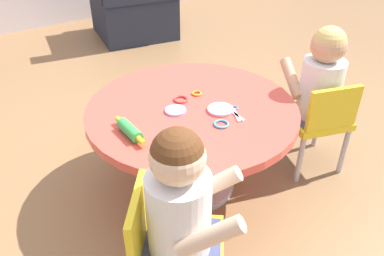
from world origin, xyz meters
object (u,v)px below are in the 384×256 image
at_px(rolling_pin, 130,130).
at_px(craft_scissors, 233,111).
at_px(craft_table, 192,125).
at_px(seated_child_left, 180,199).
at_px(child_chair_right, 318,119).
at_px(seated_child_right, 322,77).
at_px(child_chair_left, 170,247).
at_px(armchair_dark, 134,5).

bearing_deg(rolling_pin, craft_scissors, -11.22).
relative_size(craft_table, seated_child_left, 1.93).
relative_size(child_chair_right, seated_child_right, 1.05).
relative_size(child_chair_left, craft_scissors, 3.81).
distance_m(craft_table, seated_child_right, 0.69).
bearing_deg(child_chair_right, craft_scissors, 169.31).
bearing_deg(craft_scissors, child_chair_left, -146.95).
xyz_separation_m(rolling_pin, craft_scissors, (0.47, -0.09, -0.02)).
bearing_deg(armchair_dark, child_chair_right, -93.64).
bearing_deg(craft_table, armchair_dark, 70.00).
relative_size(seated_child_right, rolling_pin, 2.21).
height_order(seated_child_right, rolling_pin, seated_child_right).
bearing_deg(seated_child_left, armchair_dark, 66.12).
xyz_separation_m(seated_child_left, child_chair_right, (1.04, 0.30, -0.23)).
xyz_separation_m(child_chair_left, child_chair_right, (1.07, 0.27, 0.00)).
xyz_separation_m(craft_table, craft_scissors, (0.13, -0.14, 0.10)).
xyz_separation_m(seated_child_right, craft_scissors, (-0.51, 0.06, -0.06)).
bearing_deg(seated_child_left, seated_child_right, 17.74).
bearing_deg(seated_child_right, craft_scissors, 173.69).
height_order(child_chair_right, craft_scissors, child_chair_right).
bearing_deg(seated_child_left, rolling_pin, 82.42).
bearing_deg(craft_scissors, child_chair_right, -10.69).
relative_size(child_chair_left, seated_child_right, 1.05).
relative_size(armchair_dark, rolling_pin, 3.69).
xyz_separation_m(child_chair_left, seated_child_left, (0.03, -0.02, 0.23)).
bearing_deg(seated_child_right, child_chair_right, -107.78).
distance_m(seated_child_left, rolling_pin, 0.49).
distance_m(child_chair_left, rolling_pin, 0.51).
distance_m(seated_child_right, craft_scissors, 0.52).
relative_size(child_chair_left, rolling_pin, 2.32).
bearing_deg(child_chair_right, rolling_pin, 169.05).
distance_m(seated_child_left, child_chair_right, 1.10).
distance_m(child_chair_right, armchair_dark, 2.39).
relative_size(child_chair_right, rolling_pin, 2.32).
height_order(child_chair_left, seated_child_right, seated_child_right).
xyz_separation_m(child_chair_left, seated_child_right, (1.08, 0.31, 0.23)).
height_order(seated_child_left, child_chair_right, seated_child_left).
height_order(child_chair_right, armchair_dark, armchair_dark).
bearing_deg(armchair_dark, craft_scissors, -105.94).
xyz_separation_m(seated_child_left, armchair_dark, (1.19, 2.68, -0.22)).
height_order(craft_table, seated_child_right, seated_child_right).
distance_m(craft_table, rolling_pin, 0.37).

